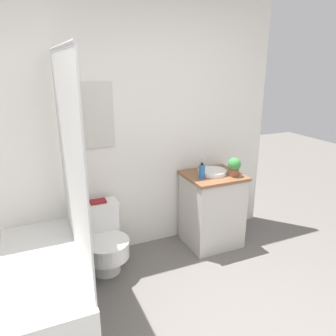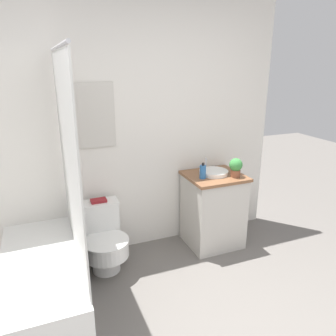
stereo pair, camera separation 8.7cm
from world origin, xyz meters
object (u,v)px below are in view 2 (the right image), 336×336
at_px(soap_bottle, 203,172).
at_px(potted_plant, 236,167).
at_px(toilet, 104,239).
at_px(book_on_tank, 99,201).
at_px(sink, 214,172).

distance_m(soap_bottle, potted_plant, 0.34).
xyz_separation_m(toilet, book_on_tank, (0.00, 0.14, 0.34)).
xyz_separation_m(sink, book_on_tank, (-1.17, 0.11, -0.17)).
height_order(toilet, book_on_tank, book_on_tank).
distance_m(soap_bottle, book_on_tank, 1.04).
xyz_separation_m(toilet, sink, (1.17, 0.03, 0.51)).
relative_size(toilet, soap_bottle, 3.89).
xyz_separation_m(toilet, potted_plant, (1.33, -0.12, 0.59)).
xyz_separation_m(sink, soap_bottle, (-0.16, -0.07, 0.05)).
distance_m(toilet, soap_bottle, 1.15).
xyz_separation_m(sink, potted_plant, (0.16, -0.15, 0.08)).
bearing_deg(toilet, book_on_tank, 90.00).
height_order(soap_bottle, book_on_tank, soap_bottle).
bearing_deg(soap_bottle, sink, 23.40).
relative_size(sink, book_on_tank, 2.25).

